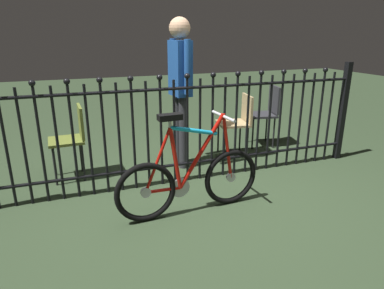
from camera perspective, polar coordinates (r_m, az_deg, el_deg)
ground_plane at (r=3.39m, az=2.88°, el=-9.50°), size 20.00×20.00×0.00m
iron_fence at (r=3.62m, az=-1.26°, el=3.00°), size 4.16×0.07×1.23m
bicycle at (r=3.07m, az=-0.30°, el=-5.79°), size 1.37×0.40×0.94m
chair_charcoal at (r=4.99m, az=12.31°, el=5.68°), size 0.46×0.46×0.86m
chair_olive at (r=3.97m, az=-19.29°, el=1.53°), size 0.38×0.38×0.82m
chair_tan at (r=4.49m, az=7.80°, el=4.23°), size 0.45×0.44×0.81m
person_visitor at (r=4.00m, az=-1.97°, el=10.68°), size 0.24×0.47×1.73m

